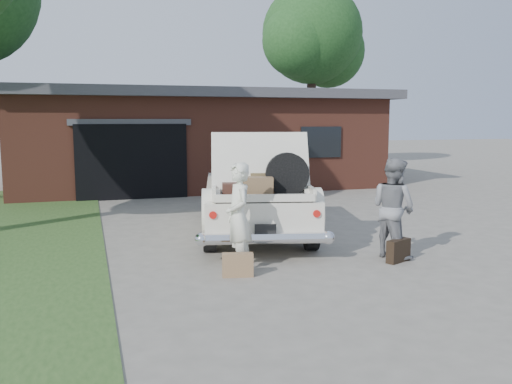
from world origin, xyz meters
name	(u,v)px	position (x,y,z in m)	size (l,w,h in m)	color
ground	(267,263)	(0.00, 0.00, 0.00)	(90.00, 90.00, 0.00)	gray
house	(193,137)	(0.98, 11.47, 1.67)	(12.80, 7.80, 3.30)	brown
tree_right	(313,40)	(7.90, 16.64, 6.13)	(5.52, 4.80, 8.82)	#38281E
sedan	(254,194)	(0.56, 2.52, 0.78)	(3.19, 5.63, 2.11)	white
woman_left	(238,217)	(-0.53, -0.19, 0.84)	(0.61, 0.40, 1.68)	white
woman_right	(393,208)	(2.18, -0.22, 0.85)	(0.83, 0.64, 1.70)	gray
suitcase_left	(238,265)	(-0.65, -0.58, 0.18)	(0.46, 0.15, 0.36)	#9B744E
suitcase_right	(398,251)	(2.10, -0.55, 0.19)	(0.49, 0.15, 0.38)	black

